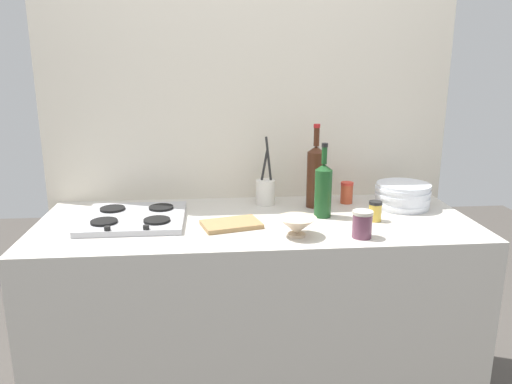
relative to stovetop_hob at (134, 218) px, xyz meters
name	(u,v)px	position (x,y,z in m)	size (l,w,h in m)	color
counter_block	(256,317)	(0.50, -0.03, -0.46)	(1.80, 0.70, 0.90)	beige
backsplash_panel	(249,133)	(0.50, 0.35, 0.30)	(1.90, 0.06, 2.42)	beige
stovetop_hob	(134,218)	(0.00, 0.00, 0.00)	(0.41, 0.39, 0.04)	#B2B2B7
plate_stack	(402,196)	(1.18, 0.09, 0.04)	(0.25, 0.24, 0.11)	white
wine_bottle_leftmost	(323,189)	(0.79, -0.01, 0.11)	(0.07, 0.07, 0.32)	#19471E
wine_bottle_mid_left	(315,175)	(0.79, 0.14, 0.13)	(0.08, 0.08, 0.38)	#472314
mixing_bowl	(297,226)	(0.64, -0.24, 0.03)	(0.15, 0.15, 0.07)	beige
utensil_crock	(266,191)	(0.57, 0.20, 0.05)	(0.09, 0.09, 0.32)	silver
condiment_jar_front	(347,193)	(0.95, 0.19, 0.04)	(0.06, 0.06, 0.10)	#C64C2D
condiment_jar_rear	(362,224)	(0.88, -0.27, 0.04)	(0.08, 0.08, 0.10)	#66384C
condiment_jar_spare	(375,211)	(0.99, -0.09, 0.03)	(0.06, 0.06, 0.08)	gold
cutting_board	(231,224)	(0.40, -0.10, 0.00)	(0.23, 0.15, 0.02)	#9E7A4C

